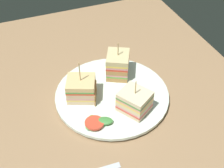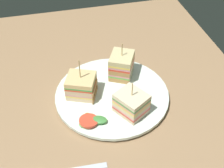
{
  "view_description": "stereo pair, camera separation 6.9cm",
  "coord_description": "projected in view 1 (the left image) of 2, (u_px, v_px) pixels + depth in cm",
  "views": [
    {
      "loc": [
        47.45,
        -18.67,
        51.27
      ],
      "look_at": [
        0.0,
        0.0,
        4.39
      ],
      "focal_mm": 48.07,
      "sensor_mm": 36.0,
      "label": 1
    },
    {
      "loc": [
        49.54,
        -12.07,
        51.27
      ],
      "look_at": [
        0.0,
        0.0,
        4.39
      ],
      "focal_mm": 48.07,
      "sensor_mm": 36.0,
      "label": 2
    }
  ],
  "objects": [
    {
      "name": "ground_plane",
      "position": [
        112.0,
        100.0,
        0.73
      ],
      "size": [
        90.05,
        70.0,
        1.8
      ],
      "primitive_type": "cube",
      "color": "#977551"
    },
    {
      "name": "plate",
      "position": [
        112.0,
        95.0,
        0.72
      ],
      "size": [
        27.01,
        27.01,
        1.39
      ],
      "color": "silver",
      "rests_on": "ground_plane"
    },
    {
      "name": "sandwich_wedge_0",
      "position": [
        81.0,
        89.0,
        0.69
      ],
      "size": [
        7.71,
        8.08,
        10.09
      ],
      "rotation": [
        0.0,
        0.0,
        7.47
      ],
      "color": "beige",
      "rests_on": "plate"
    },
    {
      "name": "sandwich_wedge_1",
      "position": [
        134.0,
        101.0,
        0.66
      ],
      "size": [
        8.36,
        8.08,
        8.45
      ],
      "rotation": [
        0.0,
        0.0,
        9.98
      ],
      "color": "beige",
      "rests_on": "plate"
    },
    {
      "name": "sandwich_wedge_2",
      "position": [
        118.0,
        65.0,
        0.74
      ],
      "size": [
        8.11,
        7.64,
        9.59
      ],
      "rotation": [
        0.0,
        0.0,
        12.09
      ],
      "color": "beige",
      "rests_on": "plate"
    },
    {
      "name": "salad_garnish",
      "position": [
        96.0,
        123.0,
        0.64
      ],
      "size": [
        5.13,
        6.93,
        1.22
      ],
      "color": "green",
      "rests_on": "plate"
    }
  ]
}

